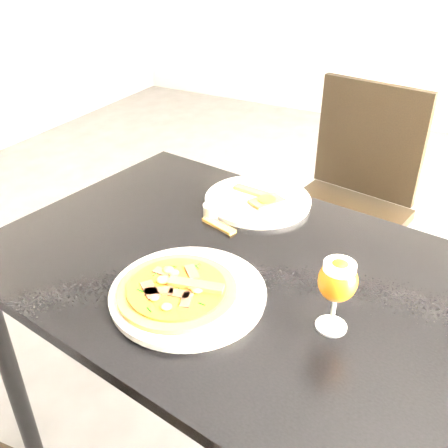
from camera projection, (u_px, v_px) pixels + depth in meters
The scene contains 10 objects.
ground at pixel (237, 375), 1.84m from camera, with size 6.00×6.00×0.00m, color #545457.
dining_table at pixel (240, 296), 1.20m from camera, with size 1.30×0.96×0.75m.
chair_far at pixel (347, 201), 1.91m from camera, with size 0.51×0.51×0.94m.
plate_main at pixel (188, 294), 1.05m from camera, with size 0.33×0.33×0.02m, color white.
pizza at pixel (178, 290), 1.04m from camera, with size 0.25×0.25×0.03m.
plate_second at pixel (258, 200), 1.41m from camera, with size 0.30×0.30×0.02m, color white.
crust_scraps at pixel (262, 198), 1.39m from camera, with size 0.17×0.11×0.01m.
loose_crust at pixel (219, 225), 1.30m from camera, with size 0.11×0.02×0.01m, color brown.
sauce_cup at pixel (213, 210), 1.34m from camera, with size 0.05×0.05×0.04m.
beer_glass at pixel (338, 281), 0.92m from camera, with size 0.07×0.07×0.16m.
Camera 1 is at (0.57, -1.16, 1.43)m, focal length 40.00 mm.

